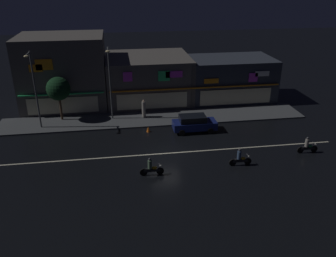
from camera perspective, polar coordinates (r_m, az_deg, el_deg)
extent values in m
plane|color=black|center=(30.47, -0.44, -4.12)|extent=(140.00, 140.00, 0.00)
cube|color=beige|center=(30.47, -0.44, -4.11)|extent=(30.90, 0.16, 0.01)
cube|color=#424447|center=(37.65, -2.19, 1.68)|extent=(32.53, 4.38, 0.14)
cube|color=#56514C|center=(42.15, -16.70, 8.92)|extent=(9.41, 7.19, 8.20)
cube|color=#33E572|center=(39.03, -17.07, 5.39)|extent=(8.94, 0.24, 0.12)
cube|color=orange|center=(38.72, -20.88, 9.22)|extent=(1.36, 0.08, 0.79)
cube|color=orange|center=(38.47, -19.67, 9.82)|extent=(1.73, 0.08, 1.13)
cube|color=beige|center=(39.50, -16.83, 3.64)|extent=(7.53, 0.06, 1.80)
cube|color=#56514C|center=(43.03, -3.28, 8.26)|extent=(9.93, 8.78, 5.42)
cube|color=orange|center=(38.76, -2.61, 6.32)|extent=(9.43, 0.24, 0.12)
cube|color=#33E572|center=(38.54, -0.66, 8.60)|extent=(1.30, 0.08, 1.11)
cube|color=#D83FD8|center=(38.67, 1.01, 8.87)|extent=(1.88, 0.08, 0.71)
cube|color=#D83FD8|center=(38.19, -6.63, 8.42)|extent=(0.99, 0.08, 1.04)
cube|color=beige|center=(39.23, -2.59, 4.54)|extent=(7.94, 0.06, 1.80)
cube|color=#2D333D|center=(43.88, 9.80, 8.06)|extent=(10.62, 6.33, 5.12)
cube|color=orange|center=(40.89, 11.21, 6.83)|extent=(10.09, 0.24, 0.12)
cube|color=#D83FD8|center=(41.37, 13.80, 8.14)|extent=(1.06, 0.08, 1.02)
cube|color=orange|center=(39.84, 7.13, 7.72)|extent=(1.68, 0.08, 0.56)
cube|color=white|center=(41.67, 15.21, 8.67)|extent=(1.66, 0.08, 0.59)
cube|color=beige|center=(41.34, 11.04, 5.14)|extent=(8.49, 0.06, 1.80)
cylinder|color=#47494C|center=(36.27, -20.89, 5.79)|extent=(0.16, 0.16, 7.70)
cube|color=#47494C|center=(34.71, -22.02, 11.30)|extent=(0.10, 1.40, 0.10)
ellipsoid|color=#F9E099|center=(34.06, -22.24, 10.91)|extent=(0.44, 0.32, 0.20)
cylinder|color=#47494C|center=(36.68, -9.45, 7.21)|extent=(0.16, 0.16, 7.65)
cube|color=#47494C|center=(35.12, -9.87, 12.71)|extent=(0.10, 1.40, 0.10)
ellipsoid|color=#F9E099|center=(34.45, -9.87, 12.36)|extent=(0.44, 0.32, 0.20)
cylinder|color=gray|center=(37.60, -3.99, 3.15)|extent=(0.41, 0.41, 1.75)
sphere|color=tan|center=(37.26, -4.03, 4.57)|extent=(0.22, 0.22, 0.22)
cylinder|color=#473323|center=(38.44, -17.15, 3.13)|extent=(0.24, 0.24, 2.43)
sphere|color=black|center=(37.76, -17.55, 6.24)|extent=(2.45, 2.45, 2.45)
cube|color=navy|center=(34.54, 4.36, 0.62)|extent=(4.30, 1.78, 0.76)
cube|color=black|center=(34.23, 4.04, 1.64)|extent=(2.58, 1.57, 0.60)
cube|color=#F9F2CC|center=(35.55, 7.47, 1.35)|extent=(0.08, 0.20, 0.12)
cube|color=#F9F2CC|center=(34.48, 8.00, 0.58)|extent=(0.08, 0.20, 0.12)
cylinder|color=black|center=(35.81, 6.24, 0.75)|extent=(0.62, 0.20, 0.62)
cylinder|color=black|center=(34.24, 6.98, -0.41)|extent=(0.62, 0.20, 0.62)
cylinder|color=black|center=(35.22, 1.77, 0.48)|extent=(0.62, 0.20, 0.62)
cylinder|color=black|center=(33.63, 2.31, -0.72)|extent=(0.62, 0.20, 0.62)
cylinder|color=black|center=(33.18, 22.85, -3.11)|extent=(0.60, 0.08, 0.60)
cylinder|color=black|center=(32.54, 20.88, -3.31)|extent=(0.60, 0.10, 0.60)
cube|color=black|center=(32.81, 21.90, -3.05)|extent=(1.30, 0.14, 0.20)
ellipsoid|color=#268C3F|center=(32.82, 22.26, -2.68)|extent=(0.44, 0.26, 0.24)
cube|color=black|center=(32.65, 21.63, -2.85)|extent=(0.56, 0.22, 0.10)
cylinder|color=slate|center=(32.92, 22.92, -2.26)|extent=(0.03, 0.60, 0.03)
sphere|color=white|center=(33.01, 23.03, -2.41)|extent=(0.14, 0.14, 0.14)
cylinder|color=gray|center=(32.51, 21.82, -2.21)|extent=(0.32, 0.32, 0.70)
sphere|color=#333338|center=(32.32, 21.94, -1.48)|extent=(0.22, 0.22, 0.22)
cylinder|color=black|center=(29.38, 12.96, -5.27)|extent=(0.60, 0.08, 0.60)
cylinder|color=black|center=(28.96, 10.55, -5.50)|extent=(0.60, 0.10, 0.60)
cube|color=black|center=(29.11, 11.78, -5.21)|extent=(1.30, 0.14, 0.20)
ellipsoid|color=gold|center=(29.08, 12.18, -4.80)|extent=(0.44, 0.26, 0.24)
cube|color=black|center=(28.98, 11.43, -4.99)|extent=(0.56, 0.22, 0.10)
cylinder|color=slate|center=(29.11, 12.96, -4.33)|extent=(0.03, 0.60, 0.03)
sphere|color=white|center=(29.18, 13.11, -4.49)|extent=(0.14, 0.14, 0.14)
cylinder|color=#334766|center=(28.81, 11.59, -4.29)|extent=(0.32, 0.32, 0.70)
sphere|color=#333338|center=(28.59, 11.66, -3.47)|extent=(0.22, 0.22, 0.22)
cylinder|color=black|center=(27.34, -1.29, -6.96)|extent=(0.60, 0.08, 0.60)
cylinder|color=black|center=(27.23, -4.03, -7.16)|extent=(0.60, 0.10, 0.60)
cube|color=black|center=(27.23, -2.66, -6.88)|extent=(1.30, 0.14, 0.20)
ellipsoid|color=gold|center=(27.13, -2.25, -6.45)|extent=(0.44, 0.26, 0.24)
cube|color=black|center=(27.13, -3.09, -6.64)|extent=(0.56, 0.22, 0.10)
cylinder|color=slate|center=(27.06, -1.41, -5.97)|extent=(0.03, 0.60, 0.03)
sphere|color=white|center=(27.12, -1.22, -6.14)|extent=(0.14, 0.14, 0.14)
cylinder|color=#4C664C|center=(26.94, -3.00, -5.90)|extent=(0.32, 0.32, 0.70)
sphere|color=#333338|center=(26.71, -3.02, -5.04)|extent=(0.22, 0.22, 0.22)
cone|color=orange|center=(34.52, -3.26, -0.12)|extent=(0.36, 0.36, 0.55)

